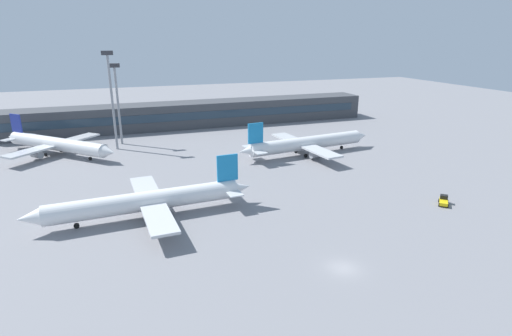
# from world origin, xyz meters

# --- Properties ---
(ground_plane) EXTENTS (400.00, 400.00, 0.00)m
(ground_plane) POSITION_xyz_m (0.00, 40.00, 0.00)
(ground_plane) COLOR gray
(terminal_building) EXTENTS (133.14, 12.13, 9.00)m
(terminal_building) POSITION_xyz_m (0.00, 104.63, 4.50)
(terminal_building) COLOR #3F4247
(terminal_building) RESTS_ON ground_plane
(airplane_near) EXTENTS (41.78, 29.13, 10.32)m
(airplane_near) POSITION_xyz_m (-25.41, 27.63, 3.15)
(airplane_near) COLOR white
(airplane_near) RESTS_ON ground_plane
(airplane_mid) EXTENTS (42.74, 29.98, 10.57)m
(airplane_mid) POSITION_xyz_m (22.12, 55.92, 3.22)
(airplane_mid) COLOR white
(airplane_mid) RESTS_ON ground_plane
(airplane_far) EXTENTS (32.33, 32.34, 10.45)m
(airplane_far) POSITION_xyz_m (-44.75, 78.73, 3.19)
(airplane_far) COLOR silver
(airplane_far) RESTS_ON ground_plane
(baggage_tug_yellow) EXTENTS (3.54, 3.67, 1.75)m
(baggage_tug_yellow) POSITION_xyz_m (31.39, 13.82, 0.80)
(baggage_tug_yellow) COLOR yellow
(baggage_tug_yellow) RESTS_ON ground_plane
(floodlight_tower_west) EXTENTS (3.20, 0.80, 24.52)m
(floodlight_tower_west) POSITION_xyz_m (-27.37, 85.96, 14.26)
(floodlight_tower_west) COLOR gray
(floodlight_tower_west) RESTS_ON ground_plane
(floodlight_tower_east) EXTENTS (3.20, 0.80, 28.33)m
(floodlight_tower_east) POSITION_xyz_m (-28.95, 80.03, 16.22)
(floodlight_tower_east) COLOR gray
(floodlight_tower_east) RESTS_ON ground_plane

